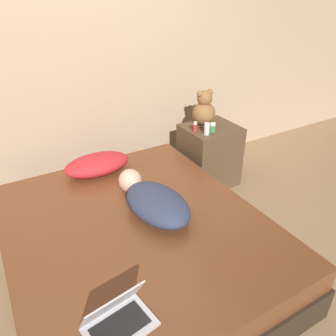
{
  "coord_description": "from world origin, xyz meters",
  "views": [
    {
      "loc": [
        -0.67,
        -1.59,
        1.78
      ],
      "look_at": [
        0.39,
        0.24,
        0.58
      ],
      "focal_mm": 35.0,
      "sensor_mm": 36.0,
      "label": 1
    }
  ],
  "objects_px": {
    "bottle_red": "(195,127)",
    "bottle_clear": "(207,129)",
    "bottle_green": "(213,127)",
    "laptop": "(117,318)",
    "person_lying": "(154,200)",
    "teddy_bear": "(204,110)",
    "pillow": "(97,164)"
  },
  "relations": [
    {
      "from": "teddy_bear",
      "to": "bottle_red",
      "type": "height_order",
      "value": "teddy_bear"
    },
    {
      "from": "teddy_bear",
      "to": "bottle_clear",
      "type": "relative_size",
      "value": 3.13
    },
    {
      "from": "bottle_red",
      "to": "bottle_clear",
      "type": "distance_m",
      "value": 0.12
    },
    {
      "from": "bottle_clear",
      "to": "bottle_green",
      "type": "relative_size",
      "value": 1.34
    },
    {
      "from": "person_lying",
      "to": "pillow",
      "type": "bearing_deg",
      "value": 97.0
    },
    {
      "from": "laptop",
      "to": "person_lying",
      "type": "bearing_deg",
      "value": 42.15
    },
    {
      "from": "bottle_red",
      "to": "bottle_green",
      "type": "height_order",
      "value": "bottle_red"
    },
    {
      "from": "person_lying",
      "to": "laptop",
      "type": "distance_m",
      "value": 0.89
    },
    {
      "from": "person_lying",
      "to": "bottle_green",
      "type": "bearing_deg",
      "value": 25.54
    },
    {
      "from": "pillow",
      "to": "laptop",
      "type": "relative_size",
      "value": 1.6
    },
    {
      "from": "person_lying",
      "to": "bottle_green",
      "type": "xyz_separation_m",
      "value": [
        0.9,
        0.55,
        0.15
      ]
    },
    {
      "from": "bottle_green",
      "to": "bottle_clear",
      "type": "bearing_deg",
      "value": -161.54
    },
    {
      "from": "laptop",
      "to": "bottle_clear",
      "type": "distance_m",
      "value": 1.84
    },
    {
      "from": "laptop",
      "to": "bottle_green",
      "type": "relative_size",
      "value": 4.22
    },
    {
      "from": "person_lying",
      "to": "bottle_clear",
      "type": "xyz_separation_m",
      "value": [
        0.82,
        0.52,
        0.17
      ]
    },
    {
      "from": "person_lying",
      "to": "bottle_red",
      "type": "relative_size",
      "value": 7.88
    },
    {
      "from": "pillow",
      "to": "person_lying",
      "type": "relative_size",
      "value": 0.72
    },
    {
      "from": "bottle_red",
      "to": "bottle_green",
      "type": "relative_size",
      "value": 1.19
    },
    {
      "from": "bottle_red",
      "to": "bottle_green",
      "type": "distance_m",
      "value": 0.16
    },
    {
      "from": "pillow",
      "to": "bottle_red",
      "type": "distance_m",
      "value": 0.93
    },
    {
      "from": "bottle_clear",
      "to": "teddy_bear",
      "type": "bearing_deg",
      "value": 61.58
    },
    {
      "from": "laptop",
      "to": "bottle_clear",
      "type": "height_order",
      "value": "bottle_clear"
    },
    {
      "from": "pillow",
      "to": "person_lying",
      "type": "height_order",
      "value": "person_lying"
    },
    {
      "from": "laptop",
      "to": "bottle_clear",
      "type": "bearing_deg",
      "value": 32.45
    },
    {
      "from": "bottle_red",
      "to": "person_lying",
      "type": "bearing_deg",
      "value": -140.66
    },
    {
      "from": "teddy_bear",
      "to": "bottle_green",
      "type": "height_order",
      "value": "teddy_bear"
    },
    {
      "from": "teddy_bear",
      "to": "bottle_green",
      "type": "xyz_separation_m",
      "value": [
        -0.03,
        -0.18,
        -0.11
      ]
    },
    {
      "from": "person_lying",
      "to": "bottle_clear",
      "type": "height_order",
      "value": "bottle_clear"
    },
    {
      "from": "person_lying",
      "to": "laptop",
      "type": "relative_size",
      "value": 2.22
    },
    {
      "from": "person_lying",
      "to": "teddy_bear",
      "type": "height_order",
      "value": "teddy_bear"
    },
    {
      "from": "teddy_bear",
      "to": "bottle_green",
      "type": "bearing_deg",
      "value": -98.54
    },
    {
      "from": "pillow",
      "to": "teddy_bear",
      "type": "bearing_deg",
      "value": 1.88
    }
  ]
}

